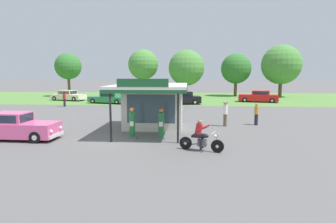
# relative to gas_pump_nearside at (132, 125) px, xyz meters

# --- Properties ---
(ground_plane) EXTENTS (300.00, 300.00, 0.00)m
(ground_plane) POSITION_rel_gas_pump_nearside_xyz_m (-0.62, -0.63, -0.84)
(ground_plane) COLOR #5B5959
(grass_verge_strip) EXTENTS (120.00, 24.00, 0.01)m
(grass_verge_strip) POSITION_rel_gas_pump_nearside_xyz_m (-0.62, 29.37, -0.84)
(grass_verge_strip) COLOR #56843D
(grass_verge_strip) RESTS_ON ground
(service_station_kiosk) EXTENTS (4.69, 6.96, 3.58)m
(service_station_kiosk) POSITION_rel_gas_pump_nearside_xyz_m (0.87, 3.27, 0.97)
(service_station_kiosk) COLOR beige
(service_station_kiosk) RESTS_ON ground
(gas_pump_nearside) EXTENTS (0.44, 0.44, 1.85)m
(gas_pump_nearside) POSITION_rel_gas_pump_nearside_xyz_m (0.00, 0.00, 0.00)
(gas_pump_nearside) COLOR slate
(gas_pump_nearside) RESTS_ON ground
(gas_pump_offside) EXTENTS (0.44, 0.44, 1.84)m
(gas_pump_offside) POSITION_rel_gas_pump_nearside_xyz_m (1.73, -0.00, -0.00)
(gas_pump_offside) COLOR slate
(gas_pump_offside) RESTS_ON ground
(motorcycle_with_rider) EXTENTS (2.20, 0.97, 1.58)m
(motorcycle_with_rider) POSITION_rel_gas_pump_nearside_xyz_m (3.94, -2.45, -0.19)
(motorcycle_with_rider) COLOR black
(motorcycle_with_rider) RESTS_ON ground
(featured_classic_sedan) EXTENTS (5.08, 1.95, 1.60)m
(featured_classic_sedan) POSITION_rel_gas_pump_nearside_xyz_m (-6.82, -0.72, -0.12)
(featured_classic_sedan) COLOR #E55993
(featured_classic_sedan) RESTS_ON ground
(parked_car_back_row_far_right) EXTENTS (5.47, 3.19, 1.47)m
(parked_car_back_row_far_right) POSITION_rel_gas_pump_nearside_xyz_m (-14.06, 23.21, -0.17)
(parked_car_back_row_far_right) COLOR beige
(parked_car_back_row_far_right) RESTS_ON ground
(parked_car_back_row_right) EXTENTS (5.56, 2.92, 1.56)m
(parked_car_back_row_right) POSITION_rel_gas_pump_nearside_xyz_m (12.91, 22.79, -0.12)
(parked_car_back_row_right) COLOR red
(parked_car_back_row_right) RESTS_ON ground
(parked_car_back_row_centre) EXTENTS (5.31, 2.51, 1.58)m
(parked_car_back_row_centre) POSITION_rel_gas_pump_nearside_xyz_m (2.45, 19.27, -0.11)
(parked_car_back_row_centre) COLOR black
(parked_car_back_row_centre) RESTS_ON ground
(parked_car_back_row_centre_left) EXTENTS (5.62, 3.17, 1.40)m
(parked_car_back_row_centre_left) POSITION_rel_gas_pump_nearside_xyz_m (-7.05, 19.66, -0.19)
(parked_car_back_row_centre_left) COLOR #2D844C
(parked_car_back_row_centre_left) RESTS_ON ground
(bystander_chatting_near_pumps) EXTENTS (0.34, 0.34, 1.65)m
(bystander_chatting_near_pumps) POSITION_rel_gas_pump_nearside_xyz_m (8.44, 5.03, 0.03)
(bystander_chatting_near_pumps) COLOR black
(bystander_chatting_near_pumps) RESTS_ON ground
(bystander_leaning_by_kiosk) EXTENTS (0.39, 0.39, 1.79)m
(bystander_leaning_by_kiosk) POSITION_rel_gas_pump_nearside_xyz_m (6.04, 4.40, 0.13)
(bystander_leaning_by_kiosk) COLOR brown
(bystander_leaning_by_kiosk) RESTS_ON ground
(bystander_strolling_foreground) EXTENTS (0.35, 0.35, 1.58)m
(bystander_strolling_foreground) POSITION_rel_gas_pump_nearside_xyz_m (1.95, 9.03, 0.00)
(bystander_strolling_foreground) COLOR black
(bystander_strolling_foreground) RESTS_ON ground
(bystander_standing_back_lot) EXTENTS (0.38, 0.38, 1.75)m
(bystander_standing_back_lot) POSITION_rel_gas_pump_nearside_xyz_m (-11.27, 15.80, 0.11)
(bystander_standing_back_lot) COLOR black
(bystander_standing_back_lot) RESTS_ON ground
(tree_oak_right) EXTENTS (6.48, 6.48, 8.59)m
(tree_oak_right) POSITION_rel_gas_pump_nearside_xyz_m (18.53, 32.01, 4.41)
(tree_oak_right) COLOR brown
(tree_oak_right) RESTS_ON ground
(tree_oak_centre) EXTENTS (6.18, 6.18, 7.95)m
(tree_oak_centre) POSITION_rel_gas_pump_nearside_xyz_m (2.96, 32.96, 4.01)
(tree_oak_centre) COLOR brown
(tree_oak_centre) RESTS_ON ground
(tree_oak_far_left) EXTENTS (4.45, 4.45, 7.33)m
(tree_oak_far_left) POSITION_rel_gas_pump_nearside_xyz_m (-17.13, 30.75, 4.24)
(tree_oak_far_left) COLOR brown
(tree_oak_far_left) RESTS_ON ground
(tree_oak_left) EXTENTS (5.30, 5.30, 8.10)m
(tree_oak_left) POSITION_rel_gas_pump_nearside_xyz_m (-4.67, 33.52, 4.60)
(tree_oak_left) COLOR brown
(tree_oak_left) RESTS_ON ground
(tree_oak_distant_spare) EXTENTS (5.15, 5.15, 7.31)m
(tree_oak_distant_spare) POSITION_rel_gas_pump_nearside_xyz_m (11.49, 33.27, 3.87)
(tree_oak_distant_spare) COLOR brown
(tree_oak_distant_spare) RESTS_ON ground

